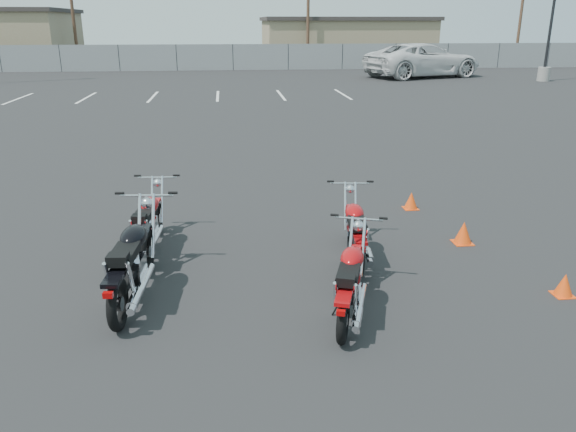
{
  "coord_description": "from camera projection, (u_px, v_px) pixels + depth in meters",
  "views": [
    {
      "loc": [
        -0.64,
        -7.01,
        3.3
      ],
      "look_at": [
        0.2,
        0.6,
        0.65
      ],
      "focal_mm": 35.0,
      "sensor_mm": 36.0,
      "label": 1
    }
  ],
  "objects": [
    {
      "name": "utility_pole_b",
      "position": [
        72.0,
        3.0,
        42.52
      ],
      "size": [
        1.8,
        0.24,
        9.0
      ],
      "color": "#472E21",
      "rests_on": "ground"
    },
    {
      "name": "utility_pole_d",
      "position": [
        522.0,
        4.0,
        46.24
      ],
      "size": [
        1.8,
        0.24,
        9.0
      ],
      "color": "#472E21",
      "rests_on": "ground"
    },
    {
      "name": "training_cone_near",
      "position": [
        411.0,
        201.0,
        10.43
      ],
      "size": [
        0.27,
        0.27,
        0.32
      ],
      "color": "#FF480D",
      "rests_on": "ground"
    },
    {
      "name": "utility_pole_c",
      "position": [
        308.0,
        3.0,
        43.44
      ],
      "size": [
        1.8,
        0.24,
        9.0
      ],
      "color": "#472E21",
      "rests_on": "ground"
    },
    {
      "name": "training_cone_far",
      "position": [
        463.0,
        233.0,
        8.8
      ],
      "size": [
        0.3,
        0.3,
        0.35
      ],
      "color": "#FF480D",
      "rests_on": "ground"
    },
    {
      "name": "motorcycle_front_red",
      "position": [
        148.0,
        223.0,
        8.48
      ],
      "size": [
        0.74,
        1.92,
        0.94
      ],
      "color": "black",
      "rests_on": "ground"
    },
    {
      "name": "light_pole_east",
      "position": [
        549.0,
        40.0,
        32.31
      ],
      "size": [
        0.8,
        0.7,
        9.24
      ],
      "color": "gray",
      "rests_on": "ground"
    },
    {
      "name": "tan_building_east",
      "position": [
        345.0,
        39.0,
        49.47
      ],
      "size": [
        14.4,
        9.4,
        3.7
      ],
      "color": "#8F7D5C",
      "rests_on": "ground"
    },
    {
      "name": "motorcycle_rear_red",
      "position": [
        355.0,
        231.0,
        8.17
      ],
      "size": [
        0.73,
        1.9,
        0.93
      ],
      "color": "black",
      "rests_on": "ground"
    },
    {
      "name": "training_cone_extra",
      "position": [
        564.0,
        285.0,
        7.12
      ],
      "size": [
        0.25,
        0.25,
        0.3
      ],
      "color": "#FF480D",
      "rests_on": "ground"
    },
    {
      "name": "parking_line_stripes",
      "position": [
        185.0,
        96.0,
        26.25
      ],
      "size": [
        15.12,
        4.0,
        0.01
      ],
      "color": "silver",
      "rests_on": "ground"
    },
    {
      "name": "motorcycle_second_black",
      "position": [
        133.0,
        262.0,
        6.93
      ],
      "size": [
        0.86,
        2.22,
        1.09
      ],
      "color": "black",
      "rests_on": "ground"
    },
    {
      "name": "ground",
      "position": [
        278.0,
        275.0,
        7.73
      ],
      "size": [
        120.0,
        120.0,
        0.0
      ],
      "primitive_type": "plane",
      "color": "black",
      "rests_on": "ground"
    },
    {
      "name": "chainlink_fence",
      "position": [
        233.0,
        57.0,
        40.3
      ],
      "size": [
        80.06,
        0.06,
        1.8
      ],
      "color": "slate",
      "rests_on": "ground"
    },
    {
      "name": "motorcycle_third_red",
      "position": [
        351.0,
        281.0,
        6.57
      ],
      "size": [
        0.99,
        1.89,
        0.94
      ],
      "color": "black",
      "rests_on": "ground"
    },
    {
      "name": "white_van",
      "position": [
        424.0,
        50.0,
        34.9
      ],
      "size": [
        5.97,
        9.2,
        3.25
      ],
      "primitive_type": "imported",
      "rotation": [
        0.0,
        0.0,
        1.9
      ],
      "color": "silver",
      "rests_on": "ground"
    }
  ]
}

